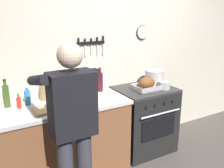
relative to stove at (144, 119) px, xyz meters
name	(u,v)px	position (x,y,z in m)	size (l,w,h in m)	color
wall_back	(117,56)	(-0.22, 0.36, 0.85)	(6.00, 0.13, 2.60)	beige
counter_block	(40,145)	(-1.43, 0.00, 0.01)	(2.03, 0.65, 0.90)	brown
stove	(144,119)	(0.00, 0.00, 0.00)	(0.76, 0.67, 0.90)	black
person_cook	(72,124)	(-1.27, -0.64, 0.50)	(0.51, 0.63, 1.66)	#383842
roasting_pan	(147,84)	(-0.02, -0.06, 0.52)	(0.35, 0.26, 0.17)	#B7B7BC
stock_pot	(154,78)	(0.20, 0.06, 0.55)	(0.26, 0.26, 0.21)	#B7B7BC
saucepan	(164,85)	(0.21, -0.15, 0.50)	(0.15, 0.15, 0.10)	#B7B7BC
cutting_board	(52,109)	(-1.30, -0.11, 0.46)	(0.36, 0.24, 0.02)	tan
bottle_wine_red	(100,81)	(-0.57, 0.19, 0.58)	(0.08, 0.08, 0.31)	#47141E
bottle_hot_sauce	(19,102)	(-1.58, 0.10, 0.51)	(0.05, 0.05, 0.16)	red
bottle_olive_oil	(6,95)	(-1.69, 0.20, 0.58)	(0.07, 0.07, 0.31)	#385623
bottle_dish_soap	(28,97)	(-1.48, 0.17, 0.54)	(0.07, 0.07, 0.21)	#338CCC
bottle_vinegar	(42,93)	(-1.30, 0.20, 0.55)	(0.06, 0.06, 0.24)	#997F4C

